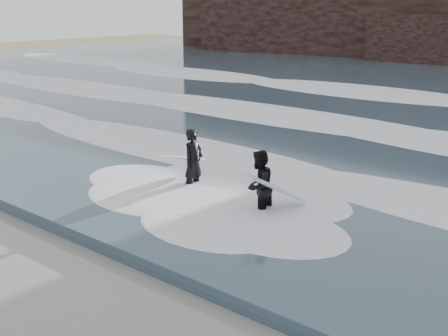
{
  "coord_description": "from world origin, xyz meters",
  "views": [
    {
      "loc": [
        8.05,
        -3.34,
        4.86
      ],
      "look_at": [
        -0.3,
        6.7,
        1.0
      ],
      "focal_mm": 45.0,
      "sensor_mm": 36.0,
      "label": 1
    }
  ],
  "objects": [
    {
      "name": "foam_near",
      "position": [
        0.0,
        9.0,
        0.4
      ],
      "size": [
        60.0,
        3.2,
        0.2
      ],
      "primitive_type": "ellipsoid",
      "color": "white",
      "rests_on": "sea"
    },
    {
      "name": "surfer_left",
      "position": [
        -1.58,
        6.92,
        0.89
      ],
      "size": [
        1.03,
        2.03,
        1.76
      ],
      "color": "black",
      "rests_on": "ground"
    },
    {
      "name": "foam_mid",
      "position": [
        0.0,
        16.0,
        0.42
      ],
      "size": [
        60.0,
        4.0,
        0.24
      ],
      "primitive_type": "ellipsoid",
      "color": "white",
      "rests_on": "sea"
    },
    {
      "name": "surfer_right",
      "position": [
        0.96,
        6.49,
        0.85
      ],
      "size": [
        1.34,
        1.91,
        1.68
      ],
      "color": "black",
      "rests_on": "ground"
    }
  ]
}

